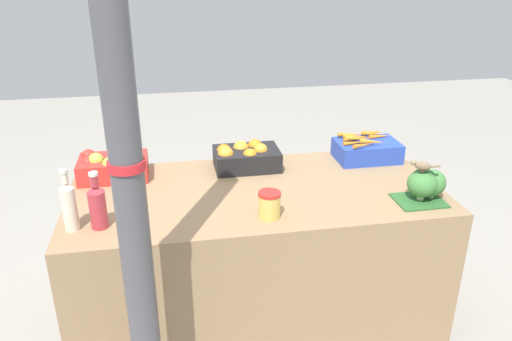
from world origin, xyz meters
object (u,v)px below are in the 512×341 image
at_px(juice_bottle_cloudy, 69,205).
at_px(sparrow_bird, 422,165).
at_px(carrot_crate, 366,149).
at_px(support_pole, 130,196).
at_px(pickle_jar, 269,204).
at_px(apple_crate, 111,165).
at_px(orange_crate, 246,157).
at_px(broccoli_pile, 425,184).
at_px(juice_bottle_ruby, 97,205).

bearing_deg(juice_bottle_cloudy, sparrow_bird, -1.09).
xyz_separation_m(carrot_crate, juice_bottle_cloudy, (-1.49, -0.52, 0.05)).
relative_size(support_pole, pickle_jar, 18.91).
relative_size(apple_crate, pickle_jar, 2.92).
bearing_deg(orange_crate, carrot_crate, 0.02).
bearing_deg(orange_crate, pickle_jar, -88.78).
height_order(broccoli_pile, sparrow_bird, sparrow_bird).
height_order(support_pole, broccoli_pile, support_pole).
height_order(carrot_crate, pickle_jar, carrot_crate).
height_order(apple_crate, carrot_crate, same).
relative_size(apple_crate, sparrow_bird, 2.68).
xyz_separation_m(broccoli_pile, juice_bottle_ruby, (-1.45, 0.01, 0.02)).
relative_size(support_pole, orange_crate, 6.48).
relative_size(carrot_crate, broccoli_pile, 1.44).
bearing_deg(carrot_crate, sparrow_bird, -87.04).
relative_size(apple_crate, juice_bottle_cloudy, 1.26).
distance_m(orange_crate, pickle_jar, 0.56).
relative_size(juice_bottle_cloudy, pickle_jar, 2.31).
relative_size(orange_crate, pickle_jar, 2.92).
relative_size(orange_crate, broccoli_pile, 1.44).
xyz_separation_m(orange_crate, carrot_crate, (0.68, 0.00, -0.00)).
bearing_deg(support_pole, pickle_jar, 36.14).
relative_size(juice_bottle_ruby, pickle_jar, 2.13).
bearing_deg(support_pole, juice_bottle_cloudy, 123.32).
distance_m(juice_bottle_ruby, pickle_jar, 0.71).
relative_size(apple_crate, juice_bottle_ruby, 1.37).
xyz_separation_m(support_pole, carrot_crate, (1.20, 0.95, -0.28)).
distance_m(carrot_crate, pickle_jar, 0.87).
bearing_deg(orange_crate, sparrow_bird, -37.86).
bearing_deg(apple_crate, broccoli_pile, -20.03).
bearing_deg(orange_crate, support_pole, -119.02).
height_order(apple_crate, orange_crate, same).
distance_m(support_pole, pickle_jar, 0.72).
xyz_separation_m(apple_crate, juice_bottle_ruby, (-0.01, -0.52, 0.04)).
bearing_deg(support_pole, carrot_crate, 38.31).
bearing_deg(juice_bottle_cloudy, broccoli_pile, -0.25).
xyz_separation_m(juice_bottle_cloudy, sparrow_bird, (1.52, -0.03, 0.07)).
xyz_separation_m(apple_crate, broccoli_pile, (1.44, -0.53, 0.02)).
bearing_deg(juice_bottle_cloudy, apple_crate, 77.19).
distance_m(orange_crate, sparrow_bird, 0.90).
bearing_deg(juice_bottle_cloudy, orange_crate, 32.62).
bearing_deg(sparrow_bird, apple_crate, 4.74).
bearing_deg(orange_crate, juice_bottle_cloudy, -147.38).
bearing_deg(apple_crate, juice_bottle_cloudy, -102.81).
distance_m(apple_crate, orange_crate, 0.69).
bearing_deg(juice_bottle_ruby, sparrow_bird, -1.17).
relative_size(orange_crate, juice_bottle_ruby, 1.37).
bearing_deg(apple_crate, carrot_crate, 0.04).
height_order(support_pole, carrot_crate, support_pole).
bearing_deg(apple_crate, pickle_jar, -38.28).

